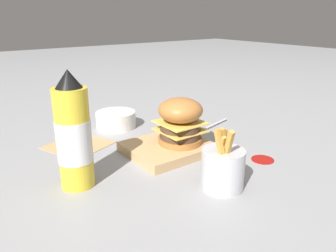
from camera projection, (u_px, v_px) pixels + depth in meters
ground_plane at (196, 158)px, 0.85m from camera, size 6.00×6.00×0.00m
serving_board at (168, 148)px, 0.88m from camera, size 0.21×0.19×0.02m
burger at (180, 120)px, 0.86m from camera, size 0.12×0.12×0.12m
ketchup_bottle at (74, 136)px, 0.68m from camera, size 0.07×0.07×0.25m
fries_basket at (223, 168)px, 0.69m from camera, size 0.09×0.09×0.14m
side_bowl at (116, 119)px, 1.07m from camera, size 0.13×0.13×0.05m
spoon at (207, 128)px, 1.06m from camera, size 0.16×0.06×0.01m
ketchup_puddle at (263, 159)px, 0.84m from camera, size 0.06×0.06×0.00m
parchment_square at (78, 145)px, 0.93m from camera, size 0.20×0.20×0.00m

